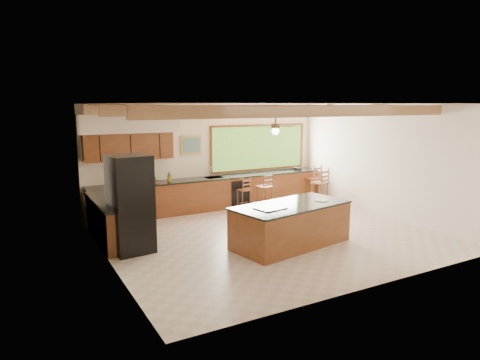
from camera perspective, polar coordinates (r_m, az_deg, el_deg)
ground at (r=10.01m, az=3.74°, el=-7.32°), size 7.20×7.20×0.00m
room_shell at (r=10.06m, az=1.06°, el=5.65°), size 7.27×6.54×3.02m
counter_run at (r=11.69m, az=-6.31°, el=-2.46°), size 7.12×3.10×1.23m
island at (r=9.25m, az=6.78°, el=-5.92°), size 2.75×1.64×0.92m
refrigerator at (r=8.93m, az=-14.40°, el=-3.14°), size 0.85×0.83×1.99m
bar_stool_a at (r=12.22m, az=3.46°, el=-1.00°), size 0.41×0.41×1.09m
bar_stool_b at (r=12.24m, az=0.63°, el=-1.41°), size 0.36×0.36×0.93m
bar_stool_c at (r=12.86m, az=10.78°, el=-0.47°), size 0.49×0.49×1.14m
bar_stool_d at (r=13.59m, az=9.89°, el=0.11°), size 0.47×0.47×1.14m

